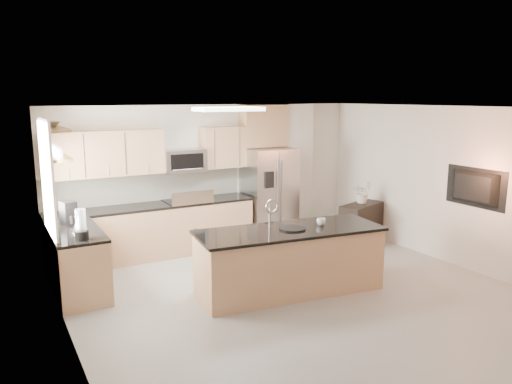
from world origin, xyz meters
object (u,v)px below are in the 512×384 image
island (289,260)px  bowl (50,123)px  refrigerator (269,194)px  kettle (79,223)px  microwave (183,161)px  platter (293,229)px  flower_vase (362,187)px  blender (81,226)px  coffee_maker (69,214)px  television (472,188)px  credenza (361,224)px  cup (321,222)px  range (188,226)px

island → bowl: size_ratio=7.43×
refrigerator → kettle: refrigerator is taller
microwave → bowl: 2.52m
platter → flower_vase: flower_vase is taller
platter → blender: blender is taller
coffee_maker → television: 6.10m
credenza → blender: 5.18m
platter → credenza: bearing=29.0°
microwave → blender: bearing=-140.1°
platter → coffee_maker: size_ratio=1.07×
bowl → platter: bearing=-31.5°
bowl → flower_vase: size_ratio=0.60×
credenza → cup: 2.43m
range → microwave: bearing=90.0°
microwave → blender: (-2.07, -1.74, -0.53)m
television → credenza: bearing=13.7°
refrigerator → platter: (-1.05, -2.45, 0.04)m
island → coffee_maker: 3.25m
island → blender: 2.86m
kettle → cup: bearing=-23.0°
coffee_maker → bowl: size_ratio=0.94×
credenza → platter: platter is taller
range → platter: range is taller
range → television: television is taller
cup → platter: 0.48m
blender → kettle: (0.05, 0.44, -0.06)m
range → credenza: 3.24m
range → microwave: (0.00, 0.12, 1.16)m
blender → credenza: bearing=5.2°
refrigerator → range: bearing=178.4°
refrigerator → coffee_maker: size_ratio=5.14×
microwave → platter: (0.61, -2.62, -0.70)m
platter → television: television is taller
cup → television: (2.42, -0.62, 0.38)m
cup → flower_vase: bearing=35.6°
television → bowl: bearing=67.5°
range → bowl: bearing=-161.8°
range → cup: (1.09, -2.50, 0.49)m
credenza → cup: bearing=-164.3°
island → cup: island is taller
microwave → television: (3.51, -3.24, -0.28)m
coffee_maker → television: television is taller
platter → bowl: size_ratio=1.00×
refrigerator → credenza: size_ratio=1.85×
cup → blender: size_ratio=0.32×
bowl → microwave: bearing=21.0°
refrigerator → platter: 2.66m
blender → flower_vase: flower_vase is taller
cup → coffee_maker: coffee_maker is taller
credenza → platter: bearing=-170.2°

